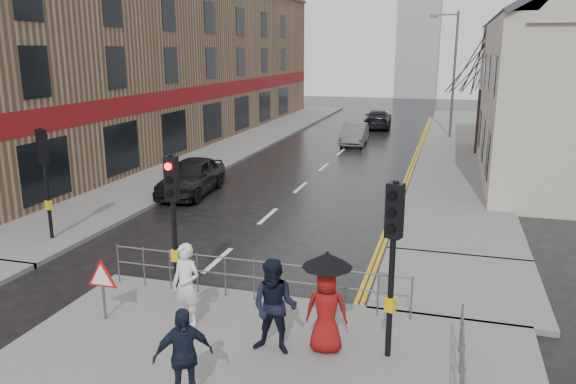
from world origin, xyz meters
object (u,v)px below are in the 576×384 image
Objects in this scene: pedestrian_b at (275,307)px; pedestrian_d at (183,356)px; car_mid at (354,134)px; car_parked at (191,176)px; pedestrian_with_umbrella at (327,297)px; pedestrian_a at (186,285)px.

pedestrian_b is 1.11× the size of pedestrian_d.
car_parked is at bearing -109.28° from car_mid.
pedestrian_b is 0.46× the size of car_mid.
pedestrian_b is 0.43× the size of car_parked.
pedestrian_with_umbrella is 0.46× the size of car_parked.
pedestrian_d reaches higher than car_parked.
pedestrian_b reaches higher than pedestrian_d.
pedestrian_with_umbrella is 13.48m from car_parked.
car_parked is at bearing 126.61° from pedestrian_with_umbrella.
pedestrian_b is 2.15m from pedestrian_d.
pedestrian_d is 0.38× the size of car_parked.
pedestrian_with_umbrella is at bearing 19.90° from pedestrian_b.
car_mid is at bearing 56.09° from pedestrian_d.
car_parked is 1.09× the size of car_mid.
pedestrian_b is at bearing -161.13° from pedestrian_with_umbrella.
pedestrian_b is at bearing -86.11° from car_mid.
pedestrian_d reaches higher than car_mid.
pedestrian_d is 14.45m from car_parked.
pedestrian_d is at bearing -114.78° from pedestrian_b.
pedestrian_d is (-0.93, -1.93, -0.09)m from pedestrian_b.
pedestrian_b is 0.99m from pedestrian_with_umbrella.
pedestrian_a reaches higher than car_parked.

